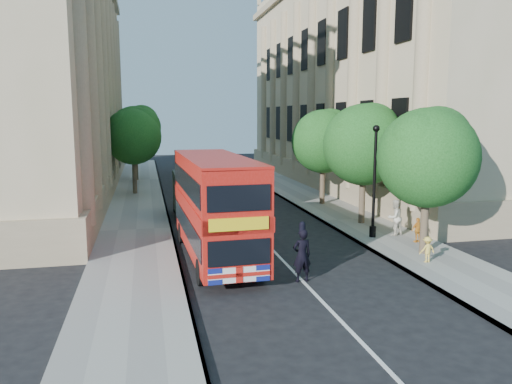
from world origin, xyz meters
TOP-DOWN VIEW (x-y plane):
  - ground at (0.00, 0.00)m, footprint 120.00×120.00m
  - pavement_right at (5.75, 10.00)m, footprint 3.50×80.00m
  - pavement_left at (-5.75, 10.00)m, footprint 3.50×80.00m
  - building_right at (13.80, 24.00)m, footprint 12.00×38.00m
  - building_left at (-13.80, 24.00)m, footprint 12.00×38.00m
  - tree_right_near at (5.84, 3.03)m, footprint 4.00×4.00m
  - tree_right_mid at (5.84, 9.03)m, footprint 4.20×4.20m
  - tree_right_far at (5.84, 15.03)m, footprint 4.00×4.00m
  - tree_left_far at (-5.96, 22.03)m, footprint 4.00×4.00m
  - tree_left_back at (-5.96, 30.03)m, footprint 4.20×4.20m
  - lamp_post at (5.00, 6.00)m, footprint 0.32×0.32m
  - double_decker_bus at (-2.55, 4.46)m, footprint 2.63×8.79m
  - box_van at (-2.77, 13.26)m, footprint 1.82×4.38m
  - police_constable at (-0.04, 1.00)m, footprint 0.73×0.52m
  - woman_pedestrian at (6.14, 6.08)m, footprint 0.97×0.85m
  - child_a at (6.50, 4.62)m, footprint 0.68×0.34m
  - child_b at (5.24, 1.80)m, footprint 0.67×0.42m

SIDE VIEW (x-z plane):
  - ground at x=0.00m, z-range 0.00..0.00m
  - pavement_right at x=5.75m, z-range 0.00..0.12m
  - pavement_left at x=-5.75m, z-range 0.00..0.12m
  - child_b at x=5.24m, z-range 0.12..1.12m
  - child_a at x=6.50m, z-range 0.12..1.23m
  - police_constable at x=-0.04m, z-range 0.00..1.86m
  - woman_pedestrian at x=6.14m, z-range 0.12..1.81m
  - box_van at x=-2.77m, z-range -0.03..2.47m
  - double_decker_bus at x=-2.55m, z-range 0.21..4.23m
  - lamp_post at x=5.00m, z-range -0.07..5.09m
  - tree_right_near at x=5.84m, z-range 1.21..7.29m
  - tree_right_far at x=5.84m, z-range 1.24..7.39m
  - tree_left_far at x=-5.96m, z-range 1.30..7.59m
  - tree_right_mid at x=5.84m, z-range 1.26..7.63m
  - tree_left_back at x=-5.96m, z-range 1.38..8.03m
  - building_right at x=13.80m, z-range 0.00..18.00m
  - building_left at x=-13.80m, z-range 0.00..18.00m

